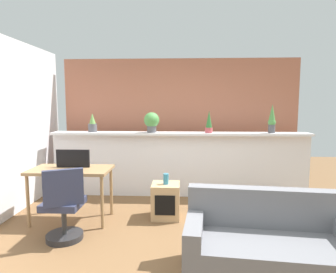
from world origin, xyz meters
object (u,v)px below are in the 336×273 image
desk (71,174)px  office_chair (64,210)px  potted_plant_2 (209,123)px  potted_plant_3 (272,119)px  tv_monitor (73,158)px  vase_on_shelf (166,179)px  potted_plant_1 (152,121)px  potted_plant_0 (93,124)px  couch (269,249)px  side_cube_shelf (166,201)px

desk → office_chair: (0.14, -0.63, -0.28)m
potted_plant_2 → potted_plant_3: bearing=1.0°
tv_monitor → vase_on_shelf: bearing=3.3°
potted_plant_1 → desk: (-1.01, -1.15, -0.68)m
potted_plant_0 → potted_plant_1: 1.07m
tv_monitor → office_chair: size_ratio=0.52×
potted_plant_1 → office_chair: size_ratio=0.39×
potted_plant_0 → couch: size_ratio=0.20×
potted_plant_0 → potted_plant_2: 2.06m
desk → potted_plant_0: bearing=92.3°
desk → couch: 2.71m
tv_monitor → side_cube_shelf: (1.31, 0.09, -0.63)m
tv_monitor → couch: size_ratio=0.29×
potted_plant_3 → desk: bearing=-159.6°
potted_plant_3 → tv_monitor: potted_plant_3 is taller
potted_plant_1 → potted_plant_2: potted_plant_2 is taller
tv_monitor → office_chair: 0.87m
desk → tv_monitor: bearing=86.2°
potted_plant_3 → vase_on_shelf: bearing=-150.6°
potted_plant_0 → potted_plant_3: 3.13m
potted_plant_0 → desk: bearing=-87.7°
potted_plant_1 → office_chair: (-0.87, -1.77, -0.95)m
potted_plant_3 → couch: 2.73m
office_chair → side_cube_shelf: office_chair is taller
potted_plant_0 → office_chair: bearing=-84.0°
desk → vase_on_shelf: desk is taller
potted_plant_0 → potted_plant_2: potted_plant_2 is taller
potted_plant_0 → potted_plant_1: (1.06, -0.05, 0.06)m
side_cube_shelf → couch: 1.77m
potted_plant_3 → side_cube_shelf: (-1.76, -0.98, -1.13)m
potted_plant_0 → couch: bearing=-45.4°
potted_plant_2 → office_chair: (-1.86, -1.76, -0.93)m
office_chair → vase_on_shelf: (1.17, 0.78, 0.19)m
office_chair → desk: bearing=102.9°
potted_plant_2 → vase_on_shelf: bearing=-125.3°
vase_on_shelf → couch: bearing=-53.3°
potted_plant_3 → side_cube_shelf: potted_plant_3 is taller
office_chair → side_cube_shelf: (1.17, 0.80, -0.14)m
desk → potted_plant_1: bearing=48.5°
couch → potted_plant_1: bearing=119.5°
tv_monitor → vase_on_shelf: size_ratio=3.10×
potted_plant_0 → side_cube_shelf: potted_plant_0 is taller
couch → desk: bearing=152.1°
potted_plant_0 → potted_plant_2: (2.05, -0.07, 0.04)m
office_chair → couch: (2.23, -0.63, -0.11)m
potted_plant_1 → vase_on_shelf: (0.30, -0.99, -0.76)m
potted_plant_1 → desk: size_ratio=0.32×
potted_plant_1 → potted_plant_3: size_ratio=0.71×
potted_plant_0 → tv_monitor: potted_plant_0 is taller
potted_plant_3 → side_cube_shelf: bearing=-151.0°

